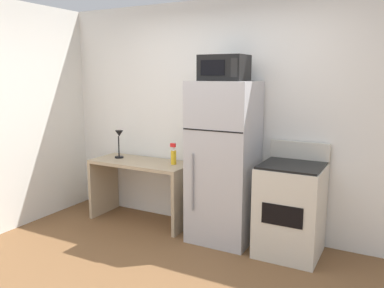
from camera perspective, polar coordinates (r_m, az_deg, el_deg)
name	(u,v)px	position (r m, az deg, el deg)	size (l,w,h in m)	color
wall_back_white	(228,117)	(4.46, 5.30, 3.90)	(5.00, 0.10, 2.60)	white
desk	(141,179)	(4.80, -7.41, -5.08)	(1.24, 0.53, 0.75)	tan
desk_lamp	(119,139)	(4.91, -10.61, 0.68)	(0.14, 0.12, 0.35)	black
spray_bottle	(173,156)	(4.53, -2.73, -1.75)	(0.06, 0.06, 0.25)	yellow
refrigerator	(224,162)	(4.16, 4.65, -2.71)	(0.66, 0.61, 1.72)	#B7B7BC
microwave	(224,68)	(4.04, 4.73, 11.03)	(0.46, 0.35, 0.26)	black
oven_range	(290,209)	(4.04, 14.18, -9.17)	(0.60, 0.61, 1.10)	beige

